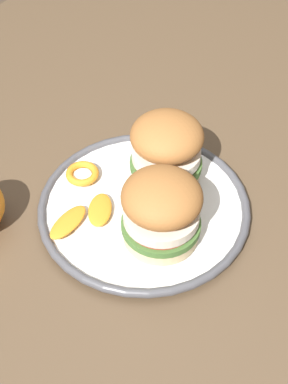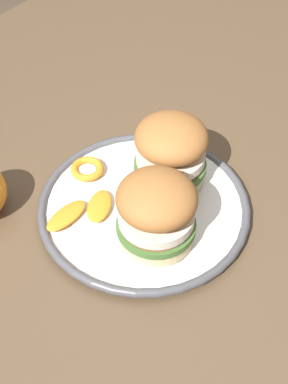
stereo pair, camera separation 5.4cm
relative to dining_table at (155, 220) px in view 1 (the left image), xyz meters
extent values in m
cube|color=brown|center=(0.00, 0.00, 0.08)|extent=(1.24, 1.08, 0.03)
cube|color=brown|center=(0.56, 0.48, -0.30)|extent=(0.06, 0.06, 0.73)
cylinder|color=white|center=(-0.06, -0.02, 0.10)|extent=(0.27, 0.27, 0.01)
torus|color=#4C4C51|center=(-0.06, -0.02, 0.11)|extent=(0.29, 0.29, 0.01)
cylinder|color=white|center=(-0.06, -0.02, 0.11)|extent=(0.20, 0.20, 0.00)
cylinder|color=beige|center=(0.00, -0.02, 0.12)|extent=(0.10, 0.10, 0.02)
cylinder|color=#477033|center=(0.00, -0.02, 0.13)|extent=(0.10, 0.10, 0.01)
cylinder|color=#BC3828|center=(0.00, -0.02, 0.14)|extent=(0.09, 0.09, 0.01)
cylinder|color=silver|center=(0.00, -0.02, 0.15)|extent=(0.10, 0.10, 0.01)
ellipsoid|color=#A36633|center=(0.00, -0.02, 0.19)|extent=(0.13, 0.13, 0.05)
cylinder|color=beige|center=(-0.10, -0.07, 0.12)|extent=(0.10, 0.10, 0.02)
cylinder|color=#477033|center=(-0.10, -0.07, 0.13)|extent=(0.10, 0.10, 0.01)
cylinder|color=#BC3828|center=(-0.10, -0.07, 0.14)|extent=(0.09, 0.09, 0.01)
cylinder|color=silver|center=(-0.10, -0.07, 0.15)|extent=(0.10, 0.10, 0.01)
ellipsoid|color=#A36633|center=(-0.10, -0.07, 0.19)|extent=(0.14, 0.14, 0.05)
torus|color=orange|center=(-0.06, 0.08, 0.12)|extent=(0.07, 0.07, 0.01)
cylinder|color=#F4E5C6|center=(-0.06, 0.08, 0.11)|extent=(0.03, 0.03, 0.00)
ellipsoid|color=orange|center=(-0.11, 0.02, 0.12)|extent=(0.07, 0.06, 0.01)
ellipsoid|color=orange|center=(-0.15, 0.05, 0.12)|extent=(0.07, 0.03, 0.01)
camera|label=1|loc=(-0.48, -0.27, 0.67)|focal=50.83mm
camera|label=2|loc=(-0.45, -0.32, 0.67)|focal=50.83mm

